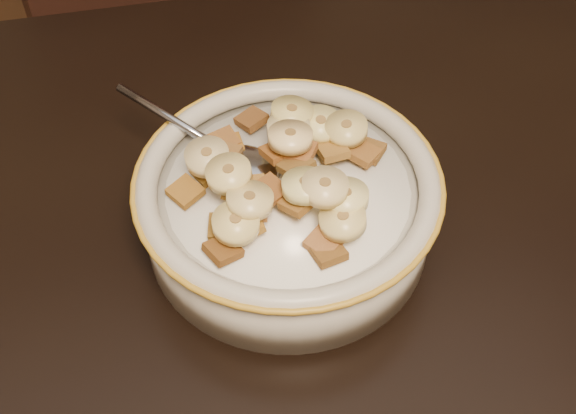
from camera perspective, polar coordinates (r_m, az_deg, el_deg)
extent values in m
cube|color=black|center=(0.50, 3.85, -13.97)|extent=(1.42, 0.94, 0.04)
cube|color=black|center=(1.01, -7.00, 9.25)|extent=(0.61, 0.61, 1.06)
cylinder|color=#BAB49E|center=(0.53, 0.00, -0.34)|extent=(0.21, 0.21, 0.05)
cylinder|color=white|center=(0.51, 0.00, 1.48)|extent=(0.17, 0.17, 0.00)
ellipsoid|color=#8C93A2|center=(0.52, -3.11, 3.28)|extent=(0.06, 0.06, 0.01)
cube|color=brown|center=(0.49, -3.87, 1.29)|extent=(0.03, 0.03, 0.01)
cube|color=#95661E|center=(0.48, -3.26, -1.40)|extent=(0.02, 0.02, 0.01)
cube|color=#9A6732|center=(0.54, 4.86, 5.84)|extent=(0.02, 0.02, 0.01)
cube|color=brown|center=(0.47, 3.19, -3.57)|extent=(0.02, 0.03, 0.01)
cube|color=brown|center=(0.48, -5.10, -1.53)|extent=(0.02, 0.02, 0.01)
cube|color=brown|center=(0.48, 0.79, 0.40)|extent=(0.03, 0.03, 0.01)
cube|color=brown|center=(0.49, 0.67, 3.25)|extent=(0.03, 0.03, 0.01)
cube|color=brown|center=(0.50, 0.96, 4.37)|extent=(0.03, 0.03, 0.01)
cube|color=#9D6837|center=(0.47, 2.84, -2.78)|extent=(0.03, 0.03, 0.01)
cube|color=brown|center=(0.51, -5.33, 3.04)|extent=(0.03, 0.03, 0.01)
cube|color=#95661A|center=(0.53, -4.70, 4.90)|extent=(0.02, 0.02, 0.01)
cube|color=brown|center=(0.53, 1.60, 5.70)|extent=(0.03, 0.03, 0.01)
cube|color=brown|center=(0.48, -1.43, 1.36)|extent=(0.03, 0.03, 0.01)
cube|color=brown|center=(0.47, -5.15, -3.40)|extent=(0.03, 0.03, 0.01)
cube|color=brown|center=(0.55, -2.88, 6.93)|extent=(0.03, 0.03, 0.01)
cube|color=#9B672C|center=(0.49, -2.84, 1.45)|extent=(0.02, 0.02, 0.01)
cube|color=brown|center=(0.52, 3.54, 4.48)|extent=(0.02, 0.02, 0.01)
cube|color=brown|center=(0.52, 5.98, 4.24)|extent=(0.03, 0.03, 0.01)
cube|color=brown|center=(0.51, -0.80, 4.41)|extent=(0.03, 0.03, 0.01)
cube|color=olive|center=(0.55, -0.29, 6.63)|extent=(0.03, 0.03, 0.01)
cube|color=brown|center=(0.54, 3.91, 5.58)|extent=(0.03, 0.03, 0.01)
cube|color=brown|center=(0.52, -5.02, 4.15)|extent=(0.03, 0.03, 0.01)
cube|color=brown|center=(0.55, 2.70, 6.61)|extent=(0.02, 0.02, 0.01)
cube|color=brown|center=(0.53, -5.10, 5.20)|extent=(0.03, 0.03, 0.01)
cube|color=brown|center=(0.53, 6.43, 4.46)|extent=(0.03, 0.03, 0.01)
cube|color=brown|center=(0.50, -8.11, 1.21)|extent=(0.03, 0.03, 0.01)
cube|color=#9B6334|center=(0.48, -3.01, -0.28)|extent=(0.02, 0.02, 0.01)
cube|color=brown|center=(0.51, -6.42, 2.93)|extent=(0.03, 0.03, 0.01)
cylinder|color=#FEEAA1|center=(0.52, 0.06, 6.21)|extent=(0.03, 0.03, 0.01)
cylinder|color=#FFDB90|center=(0.50, 0.19, 5.53)|extent=(0.04, 0.04, 0.01)
cylinder|color=beige|center=(0.50, -6.41, 3.97)|extent=(0.03, 0.03, 0.01)
cylinder|color=beige|center=(0.53, 2.59, 6.52)|extent=(0.04, 0.04, 0.02)
cylinder|color=#F7D887|center=(0.47, -3.03, 0.52)|extent=(0.04, 0.04, 0.01)
cylinder|color=#F8DA99|center=(0.47, 2.93, 1.58)|extent=(0.03, 0.03, 0.01)
cylinder|color=#F3E8A1|center=(0.48, 4.57, 0.81)|extent=(0.04, 0.04, 0.01)
cylinder|color=#D1C26C|center=(0.46, -4.14, -1.28)|extent=(0.04, 0.04, 0.01)
cylinder|color=tan|center=(0.53, 0.31, 7.46)|extent=(0.04, 0.04, 0.01)
cylinder|color=#FBEF8F|center=(0.47, 1.35, 1.70)|extent=(0.04, 0.04, 0.02)
cylinder|color=#E4D770|center=(0.52, 4.62, 6.17)|extent=(0.04, 0.04, 0.01)
cylinder|color=#E0C485|center=(0.48, -4.70, 2.64)|extent=(0.04, 0.04, 0.01)
cylinder|color=#CEC375|center=(0.47, 4.35, -1.05)|extent=(0.04, 0.04, 0.01)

